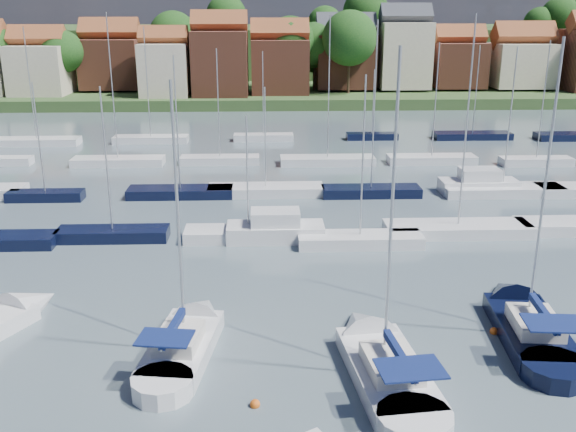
{
  "coord_description": "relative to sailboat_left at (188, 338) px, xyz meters",
  "views": [
    {
      "loc": [
        -6.1,
        -23.74,
        15.9
      ],
      "look_at": [
        -4.63,
        14.0,
        3.75
      ],
      "focal_mm": 40.0,
      "sensor_mm": 36.0,
      "label": 1
    }
  ],
  "objects": [
    {
      "name": "buoy_d",
      "position": [
        10.62,
        -6.99,
        -0.36
      ],
      "size": [
        0.46,
        0.46,
        0.46
      ],
      "primitive_type": "sphere",
      "color": "#D85914",
      "rests_on": "ground"
    },
    {
      "name": "sailboat_navy",
      "position": [
        17.36,
        1.26,
        -0.01
      ],
      "size": [
        4.2,
        11.84,
        16.07
      ],
      "rotation": [
        0.0,
        0.0,
        1.47
      ],
      "color": "black",
      "rests_on": "ground"
    },
    {
      "name": "sailboat_centre",
      "position": [
        9.12,
        -2.26,
        -0.01
      ],
      "size": [
        4.32,
        11.96,
        15.89
      ],
      "rotation": [
        0.0,
        0.0,
        1.68
      ],
      "color": "silver",
      "rests_on": "ground"
    },
    {
      "name": "ground",
      "position": [
        9.95,
        35.06,
        -0.36
      ],
      "size": [
        260.0,
        260.0,
        0.0
      ],
      "primitive_type": "plane",
      "color": "#495963",
      "rests_on": "ground"
    },
    {
      "name": "buoy_c",
      "position": [
        3.37,
        -5.42,
        -0.36
      ],
      "size": [
        0.43,
        0.43,
        0.43
      ],
      "primitive_type": "sphere",
      "color": "#D85914",
      "rests_on": "ground"
    },
    {
      "name": "far_shore_town",
      "position": [
        12.18,
        127.72,
        4.25
      ],
      "size": [
        212.46,
        90.0,
        22.27
      ],
      "color": "#394F27",
      "rests_on": "ground"
    },
    {
      "name": "buoy_e",
      "position": [
        15.63,
        0.53,
        -0.36
      ],
      "size": [
        0.42,
        0.42,
        0.42
      ],
      "primitive_type": "sphere",
      "color": "#D85914",
      "rests_on": "ground"
    },
    {
      "name": "sailboat_left",
      "position": [
        0.0,
        0.0,
        0.0
      ],
      "size": [
        4.21,
        10.69,
        14.2
      ],
      "rotation": [
        0.0,
        0.0,
        1.43
      ],
      "color": "silver",
      "rests_on": "ground"
    },
    {
      "name": "marina_field",
      "position": [
        11.86,
        30.21,
        0.07
      ],
      "size": [
        79.62,
        41.41,
        15.93
      ],
      "color": "silver",
      "rests_on": "ground"
    }
  ]
}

